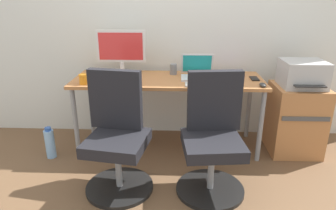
{
  "coord_description": "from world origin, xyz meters",
  "views": [
    {
      "loc": [
        0.11,
        -2.78,
        1.49
      ],
      "look_at": [
        0.0,
        -0.05,
        0.47
      ],
      "focal_mm": 32.19,
      "sensor_mm": 36.0,
      "label": 1
    }
  ],
  "objects_px": {
    "side_cabinet": "(295,119)",
    "water_bottle_on_floor": "(50,143)",
    "printer": "(303,74)",
    "open_laptop": "(197,72)",
    "coffee_mug": "(84,79)",
    "desktop_monitor": "(121,49)",
    "office_chair_left": "(117,138)",
    "office_chair_right": "(213,140)"
  },
  "relations": [
    {
      "from": "side_cabinet",
      "to": "printer",
      "type": "height_order",
      "value": "printer"
    },
    {
      "from": "office_chair_left",
      "to": "coffee_mug",
      "type": "distance_m",
      "value": 0.69
    },
    {
      "from": "coffee_mug",
      "to": "desktop_monitor",
      "type": "bearing_deg",
      "value": 54.11
    },
    {
      "from": "office_chair_right",
      "to": "printer",
      "type": "bearing_deg",
      "value": 36.38
    },
    {
      "from": "desktop_monitor",
      "to": "coffee_mug",
      "type": "bearing_deg",
      "value": -125.89
    },
    {
      "from": "desktop_monitor",
      "to": "side_cabinet",
      "type": "bearing_deg",
      "value": -6.9
    },
    {
      "from": "desktop_monitor",
      "to": "open_laptop",
      "type": "distance_m",
      "value": 0.78
    },
    {
      "from": "side_cabinet",
      "to": "printer",
      "type": "xyz_separation_m",
      "value": [
        0.0,
        -0.0,
        0.46
      ]
    },
    {
      "from": "office_chair_right",
      "to": "desktop_monitor",
      "type": "distance_m",
      "value": 1.31
    },
    {
      "from": "office_chair_right",
      "to": "water_bottle_on_floor",
      "type": "xyz_separation_m",
      "value": [
        -1.49,
        0.41,
        -0.28
      ]
    },
    {
      "from": "office_chair_left",
      "to": "coffee_mug",
      "type": "height_order",
      "value": "office_chair_left"
    },
    {
      "from": "water_bottle_on_floor",
      "to": "desktop_monitor",
      "type": "distance_m",
      "value": 1.13
    },
    {
      "from": "open_laptop",
      "to": "coffee_mug",
      "type": "bearing_deg",
      "value": -165.34
    },
    {
      "from": "water_bottle_on_floor",
      "to": "open_laptop",
      "type": "height_order",
      "value": "open_laptop"
    },
    {
      "from": "office_chair_left",
      "to": "desktop_monitor",
      "type": "distance_m",
      "value": 1.01
    },
    {
      "from": "office_chair_left",
      "to": "desktop_monitor",
      "type": "bearing_deg",
      "value": 96.52
    },
    {
      "from": "desktop_monitor",
      "to": "office_chair_right",
      "type": "bearing_deg",
      "value": -45.22
    },
    {
      "from": "office_chair_left",
      "to": "printer",
      "type": "xyz_separation_m",
      "value": [
        1.61,
        0.64,
        0.37
      ]
    },
    {
      "from": "side_cabinet",
      "to": "water_bottle_on_floor",
      "type": "bearing_deg",
      "value": -174.46
    },
    {
      "from": "side_cabinet",
      "to": "desktop_monitor",
      "type": "distance_m",
      "value": 1.83
    },
    {
      "from": "office_chair_left",
      "to": "water_bottle_on_floor",
      "type": "distance_m",
      "value": 0.89
    },
    {
      "from": "open_laptop",
      "to": "coffee_mug",
      "type": "xyz_separation_m",
      "value": [
        -1.03,
        -0.27,
        -0.01
      ]
    },
    {
      "from": "office_chair_left",
      "to": "side_cabinet",
      "type": "height_order",
      "value": "office_chair_left"
    },
    {
      "from": "coffee_mug",
      "to": "open_laptop",
      "type": "bearing_deg",
      "value": 14.66
    },
    {
      "from": "office_chair_left",
      "to": "water_bottle_on_floor",
      "type": "bearing_deg",
      "value": 150.94
    },
    {
      "from": "printer",
      "to": "open_laptop",
      "type": "relative_size",
      "value": 1.29
    },
    {
      "from": "printer",
      "to": "water_bottle_on_floor",
      "type": "height_order",
      "value": "printer"
    },
    {
      "from": "office_chair_left",
      "to": "water_bottle_on_floor",
      "type": "relative_size",
      "value": 3.03
    },
    {
      "from": "printer",
      "to": "coffee_mug",
      "type": "bearing_deg",
      "value": -174.99
    },
    {
      "from": "side_cabinet",
      "to": "printer",
      "type": "relative_size",
      "value": 1.68
    },
    {
      "from": "water_bottle_on_floor",
      "to": "open_laptop",
      "type": "distance_m",
      "value": 1.56
    },
    {
      "from": "office_chair_right",
      "to": "desktop_monitor",
      "type": "bearing_deg",
      "value": 134.78
    },
    {
      "from": "office_chair_left",
      "to": "office_chair_right",
      "type": "bearing_deg",
      "value": 0.04
    },
    {
      "from": "office_chair_left",
      "to": "office_chair_right",
      "type": "distance_m",
      "value": 0.74
    },
    {
      "from": "office_chair_left",
      "to": "open_laptop",
      "type": "distance_m",
      "value": 1.04
    },
    {
      "from": "desktop_monitor",
      "to": "coffee_mug",
      "type": "height_order",
      "value": "desktop_monitor"
    },
    {
      "from": "side_cabinet",
      "to": "open_laptop",
      "type": "distance_m",
      "value": 1.06
    },
    {
      "from": "side_cabinet",
      "to": "open_laptop",
      "type": "xyz_separation_m",
      "value": [
        -0.96,
        0.09,
        0.44
      ]
    },
    {
      "from": "side_cabinet",
      "to": "coffee_mug",
      "type": "xyz_separation_m",
      "value": [
        -1.98,
        -0.18,
        0.43
      ]
    },
    {
      "from": "office_chair_right",
      "to": "desktop_monitor",
      "type": "relative_size",
      "value": 1.96
    },
    {
      "from": "printer",
      "to": "open_laptop",
      "type": "distance_m",
      "value": 0.96
    },
    {
      "from": "side_cabinet",
      "to": "water_bottle_on_floor",
      "type": "relative_size",
      "value": 2.17
    }
  ]
}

